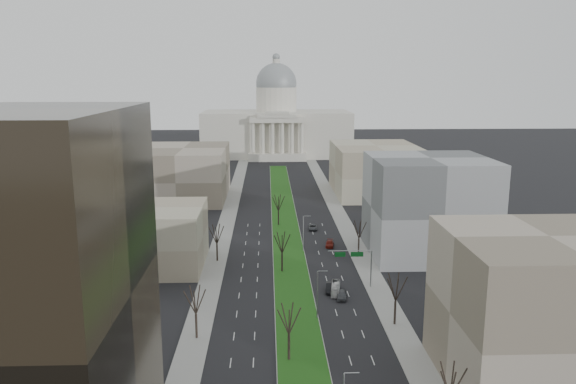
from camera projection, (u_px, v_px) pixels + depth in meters
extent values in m
plane|color=black|center=(285.00, 225.00, 165.27)|extent=(600.00, 600.00, 0.00)
cube|color=#999993|center=(285.00, 226.00, 164.28)|extent=(8.00, 222.00, 0.15)
cube|color=#144B14|center=(285.00, 226.00, 164.26)|extent=(7.70, 221.70, 0.06)
cube|color=gray|center=(219.00, 252.00, 140.16)|extent=(5.00, 330.00, 0.15)
cube|color=gray|center=(358.00, 250.00, 141.43)|extent=(5.00, 330.00, 0.15)
cube|color=beige|center=(276.00, 133.00, 309.59)|extent=(80.00, 40.00, 24.00)
cube|color=beige|center=(277.00, 157.00, 289.12)|extent=(30.00, 6.00, 4.00)
cube|color=beige|center=(277.00, 120.00, 285.25)|extent=(28.00, 5.00, 2.50)
cube|color=beige|center=(277.00, 116.00, 284.84)|extent=(20.00, 5.00, 1.80)
cube|color=beige|center=(277.00, 113.00, 284.52)|extent=(12.00, 5.00, 1.60)
cylinder|color=beige|center=(276.00, 100.00, 305.92)|extent=(22.00, 22.00, 14.00)
sphere|color=gray|center=(276.00, 84.00, 304.09)|extent=(22.00, 22.00, 22.00)
cylinder|color=beige|center=(276.00, 63.00, 301.85)|extent=(4.00, 4.00, 4.00)
sphere|color=gray|center=(276.00, 57.00, 301.24)|extent=(4.00, 4.00, 4.00)
cylinder|color=beige|center=(253.00, 138.00, 286.63)|extent=(2.00, 2.00, 16.00)
cylinder|color=beige|center=(263.00, 138.00, 286.81)|extent=(2.00, 2.00, 16.00)
cylinder|color=beige|center=(272.00, 138.00, 286.99)|extent=(2.00, 2.00, 16.00)
cylinder|color=beige|center=(282.00, 138.00, 287.17)|extent=(2.00, 2.00, 16.00)
cylinder|color=beige|center=(292.00, 138.00, 287.35)|extent=(2.00, 2.00, 16.00)
cylinder|color=beige|center=(302.00, 138.00, 287.54)|extent=(2.00, 2.00, 16.00)
cube|color=tan|center=(146.00, 237.00, 128.41)|extent=(26.00, 22.00, 14.00)
cube|color=gray|center=(542.00, 312.00, 78.13)|extent=(26.00, 24.00, 22.00)
cube|color=slate|center=(428.00, 206.00, 136.67)|extent=(28.00, 26.00, 24.00)
cube|color=gray|center=(184.00, 173.00, 201.31)|extent=(30.00, 40.00, 18.00)
cube|color=tan|center=(375.00, 169.00, 208.73)|extent=(30.00, 40.00, 18.00)
cylinder|color=black|center=(196.00, 326.00, 93.77)|extent=(0.40, 0.40, 4.32)
cylinder|color=black|center=(217.00, 253.00, 132.91)|extent=(0.40, 0.40, 4.22)
cylinder|color=black|center=(395.00, 313.00, 98.92)|extent=(0.40, 0.40, 4.42)
cylinder|color=black|center=(359.00, 246.00, 138.09)|extent=(0.40, 0.40, 4.03)
cylinder|color=black|center=(289.00, 347.00, 86.49)|extent=(0.40, 0.40, 4.32)
cylinder|color=black|center=(282.00, 263.00, 125.62)|extent=(0.40, 0.40, 4.32)
cylinder|color=black|center=(278.00, 218.00, 164.76)|extent=(0.40, 0.40, 4.32)
cylinder|color=gray|center=(352.00, 373.00, 65.75)|extent=(1.80, 0.12, 0.12)
cylinder|color=gray|center=(317.00, 295.00, 100.89)|extent=(0.20, 0.20, 9.00)
cylinder|color=gray|center=(323.00, 271.00, 99.99)|extent=(1.80, 0.12, 0.12)
cylinder|color=gray|center=(303.00, 234.00, 140.03)|extent=(0.20, 0.20, 9.00)
cylinder|color=gray|center=(307.00, 216.00, 139.13)|extent=(1.80, 0.12, 0.12)
cylinder|color=gray|center=(371.00, 269.00, 116.13)|extent=(0.24, 0.24, 8.00)
cylinder|color=gray|center=(350.00, 251.00, 115.15)|extent=(9.00, 0.18, 0.18)
cube|color=#0C591E|center=(357.00, 254.00, 115.44)|extent=(2.60, 0.08, 1.00)
cube|color=#0C591E|center=(340.00, 254.00, 115.32)|extent=(2.20, 0.08, 1.00)
imported|color=#484A4F|center=(342.00, 295.00, 110.77)|extent=(2.64, 4.92, 1.59)
imported|color=black|center=(330.00, 287.00, 114.51)|extent=(2.48, 5.30, 1.68)
imported|color=#64150D|center=(330.00, 244.00, 144.68)|extent=(2.73, 5.20, 1.44)
imported|color=#474A4E|center=(313.00, 227.00, 160.47)|extent=(2.65, 5.19, 1.40)
imported|color=silver|center=(336.00, 288.00, 113.68)|extent=(2.67, 7.07, 1.92)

